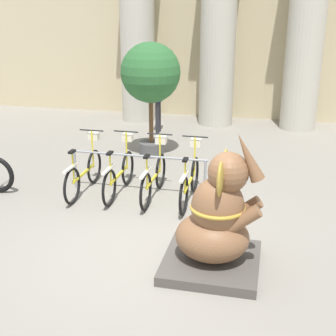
% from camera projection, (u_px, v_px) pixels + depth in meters
% --- Properties ---
extents(ground_plane, '(60.00, 60.00, 0.00)m').
position_uv_depth(ground_plane, '(147.00, 247.00, 6.93)').
color(ground_plane, gray).
extents(building_facade, '(20.00, 0.20, 6.00)m').
position_uv_depth(building_facade, '(223.00, 17.00, 13.81)').
color(building_facade, '#C6B78E').
rests_on(building_facade, ground_plane).
extents(column_left, '(1.25, 1.25, 5.16)m').
position_uv_depth(column_left, '(137.00, 31.00, 13.52)').
color(column_left, '#BCB7A8').
rests_on(column_left, ground_plane).
extents(column_middle, '(1.25, 1.25, 5.16)m').
position_uv_depth(column_middle, '(218.00, 32.00, 13.02)').
color(column_middle, '#BCB7A8').
rests_on(column_middle, ground_plane).
extents(column_right, '(1.25, 1.25, 5.16)m').
position_uv_depth(column_right, '(306.00, 33.00, 12.52)').
color(column_right, '#BCB7A8').
rests_on(column_right, ground_plane).
extents(bike_rack, '(2.62, 0.05, 0.77)m').
position_uv_depth(bike_rack, '(138.00, 165.00, 8.68)').
color(bike_rack, gray).
rests_on(bike_rack, ground_plane).
extents(bicycle_0, '(0.48, 1.74, 1.10)m').
position_uv_depth(bicycle_0, '(84.00, 171.00, 8.81)').
color(bicycle_0, black).
rests_on(bicycle_0, ground_plane).
extents(bicycle_1, '(0.48, 1.74, 1.10)m').
position_uv_depth(bicycle_1, '(120.00, 173.00, 8.73)').
color(bicycle_1, black).
rests_on(bicycle_1, ground_plane).
extents(bicycle_2, '(0.48, 1.74, 1.10)m').
position_uv_depth(bicycle_2, '(154.00, 176.00, 8.55)').
color(bicycle_2, black).
rests_on(bicycle_2, ground_plane).
extents(bicycle_3, '(0.48, 1.74, 1.10)m').
position_uv_depth(bicycle_3, '(190.00, 180.00, 8.39)').
color(bicycle_3, black).
rests_on(bicycle_3, ground_plane).
extents(elephant_statue, '(1.29, 1.29, 1.95)m').
position_uv_depth(elephant_statue, '(217.00, 224.00, 6.19)').
color(elephant_statue, '#4C4742').
rests_on(elephant_statue, ground_plane).
extents(person_pedestrian, '(0.24, 0.47, 1.78)m').
position_uv_depth(person_pedestrian, '(158.00, 94.00, 12.64)').
color(person_pedestrian, '#28282D').
rests_on(person_pedestrian, ground_plane).
extents(potted_tree, '(1.35, 1.35, 2.61)m').
position_uv_depth(potted_tree, '(151.00, 76.00, 10.46)').
color(potted_tree, '#4C4C4C').
rests_on(potted_tree, ground_plane).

